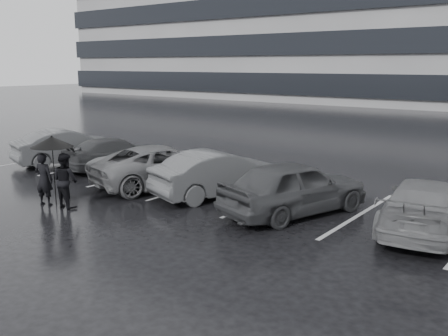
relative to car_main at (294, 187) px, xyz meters
name	(u,v)px	position (x,y,z in m)	size (l,w,h in m)	color
ground	(203,214)	(-1.93, -1.50, -0.74)	(160.00, 160.00, 0.00)	black
car_main	(294,187)	(0.00, 0.00, 0.00)	(1.75, 4.35, 1.48)	black
car_west_a	(219,173)	(-2.78, 0.29, -0.04)	(1.48, 4.24, 1.40)	#2F2F32
car_west_b	(163,165)	(-5.10, 0.25, -0.07)	(2.24, 4.85, 1.35)	#4A4A4C
car_west_c	(114,153)	(-8.53, 1.07, -0.14)	(1.68, 4.12, 1.20)	black
car_west_d	(68,147)	(-10.75, 0.59, -0.04)	(1.48, 4.25, 1.40)	#2F2F32
car_east	(426,206)	(3.24, 0.64, -0.10)	(1.80, 4.42, 1.28)	#4A4A4C
pedestrian_left	(44,179)	(-6.12, -3.56, 0.02)	(0.55, 0.36, 1.51)	black
pedestrian_right	(65,180)	(-5.43, -3.33, 0.04)	(0.76, 0.59, 1.56)	black
umbrella	(52,142)	(-5.92, -3.35, 1.09)	(1.19, 1.19, 2.01)	black
stall_stripes	(234,191)	(-2.73, 1.00, -0.74)	(19.72, 5.00, 0.00)	#A9A9AC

